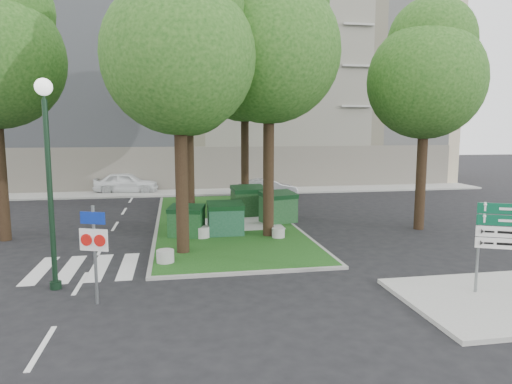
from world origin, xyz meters
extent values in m
plane|color=black|center=(0.00, 0.00, 0.00)|extent=(120.00, 120.00, 0.00)
cube|color=#153F12|center=(0.50, 8.00, 0.06)|extent=(6.00, 16.00, 0.12)
cube|color=gray|center=(0.50, 8.00, 0.05)|extent=(6.30, 16.30, 0.10)
cube|color=#999993|center=(6.50, -3.50, 0.06)|extent=(5.00, 4.00, 0.12)
cube|color=#999993|center=(0.00, 18.50, 0.06)|extent=(42.00, 3.00, 0.12)
cube|color=silver|center=(-3.75, 1.50, 0.01)|extent=(5.00, 3.00, 0.01)
cube|color=#BCA78D|center=(0.00, 26.00, 8.00)|extent=(41.00, 12.00, 16.00)
cylinder|color=black|center=(-1.50, 2.50, 3.08)|extent=(0.44, 0.44, 6.16)
sphere|color=#174412|center=(-1.50, 2.50, 6.82)|extent=(5.20, 5.20, 5.20)
sphere|color=#174412|center=(-1.20, 2.70, 8.58)|extent=(3.90, 3.90, 3.90)
cylinder|color=black|center=(2.00, 4.50, 3.36)|extent=(0.44, 0.44, 6.72)
sphere|color=#174412|center=(2.00, 4.50, 7.44)|extent=(5.60, 5.60, 5.60)
sphere|color=#174412|center=(2.30, 4.70, 9.36)|extent=(4.20, 4.20, 4.20)
cylinder|color=black|center=(-1.00, 9.00, 2.94)|extent=(0.44, 0.44, 5.88)
sphere|color=#174412|center=(-1.00, 9.00, 6.51)|extent=(4.80, 4.80, 4.80)
sphere|color=#174412|center=(-0.70, 9.20, 8.19)|extent=(3.60, 3.60, 3.60)
cylinder|color=black|center=(2.20, 12.00, 3.50)|extent=(0.44, 0.44, 7.00)
sphere|color=#174412|center=(2.20, 12.00, 7.75)|extent=(5.80, 5.80, 5.80)
sphere|color=#174412|center=(2.50, 12.20, 9.75)|extent=(4.35, 4.35, 4.35)
cylinder|color=black|center=(-8.50, 6.00, 3.22)|extent=(0.44, 0.44, 6.44)
cylinder|color=black|center=(9.00, 5.00, 2.94)|extent=(0.44, 0.44, 5.88)
sphere|color=#174412|center=(9.00, 5.00, 6.51)|extent=(5.00, 5.00, 5.00)
sphere|color=#174412|center=(9.30, 5.20, 8.19)|extent=(3.75, 3.75, 3.75)
cube|color=#103D16|center=(-1.31, 4.94, 0.64)|extent=(1.55, 1.27, 1.05)
cube|color=black|center=(-1.31, 4.94, 1.26)|extent=(1.61, 1.34, 0.30)
cube|color=#124028|center=(0.29, 4.98, 0.68)|extent=(1.43, 0.97, 1.13)
cube|color=black|center=(0.29, 4.98, 1.34)|extent=(1.48, 1.04, 0.32)
cube|color=black|center=(1.89, 8.98, 0.74)|extent=(1.69, 1.24, 1.24)
cube|color=black|center=(1.89, 8.98, 1.47)|extent=(1.76, 1.32, 0.36)
cube|color=#133E18|center=(3.00, 7.03, 0.72)|extent=(1.76, 1.41, 1.20)
cube|color=black|center=(3.00, 7.03, 1.42)|extent=(1.83, 1.50, 0.35)
cylinder|color=#9D9C98|center=(-2.10, 1.32, 0.32)|extent=(0.57, 0.57, 0.41)
cylinder|color=#A09F9A|center=(2.32, 4.07, 0.31)|extent=(0.52, 0.52, 0.37)
cylinder|color=#A2A29D|center=(-0.71, 4.59, 0.34)|extent=(0.61, 0.61, 0.44)
cylinder|color=#CDE21A|center=(3.20, 9.06, 0.44)|extent=(0.37, 0.37, 0.65)
cylinder|color=black|center=(-5.09, -0.36, 2.61)|extent=(0.15, 0.15, 5.23)
cylinder|color=black|center=(-5.09, -0.36, 0.10)|extent=(0.31, 0.31, 0.21)
sphere|color=white|center=(-5.09, -0.36, 5.54)|extent=(0.46, 0.46, 0.46)
cylinder|color=slate|center=(-3.76, -1.74, 1.27)|extent=(0.11, 0.11, 2.55)
cube|color=navy|center=(-3.76, -1.74, 2.24)|extent=(0.63, 0.28, 0.31)
cube|color=white|center=(-3.76, -1.74, 1.68)|extent=(0.72, 0.32, 0.56)
cylinder|color=red|center=(-3.94, -1.74, 1.68)|extent=(0.30, 0.14, 0.31)
cylinder|color=red|center=(-3.58, -1.74, 1.68)|extent=(0.30, 0.14, 0.31)
cylinder|color=slate|center=(6.11, -2.95, 1.33)|extent=(0.10, 0.10, 2.42)
cube|color=#094A2E|center=(6.58, -3.16, 2.40)|extent=(1.12, 0.54, 0.28)
cube|color=#094A2E|center=(6.58, -3.16, 2.09)|extent=(1.12, 0.54, 0.28)
cube|color=white|center=(6.58, -3.16, 1.79)|extent=(1.12, 0.54, 0.28)
cube|color=white|center=(6.58, -3.16, 1.48)|extent=(1.12, 0.54, 0.28)
imported|color=white|center=(-5.07, 19.34, 0.74)|extent=(4.51, 2.17, 1.49)
imported|color=#999AA0|center=(4.27, 15.50, 0.63)|extent=(3.80, 1.33, 1.25)
camera|label=1|loc=(-1.74, -13.44, 4.42)|focal=32.00mm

